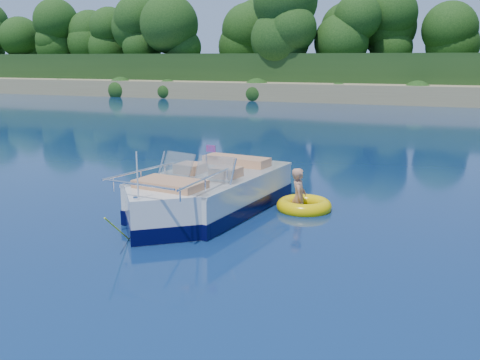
{
  "coord_description": "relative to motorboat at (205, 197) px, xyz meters",
  "views": [
    {
      "loc": [
        1.96,
        -9.15,
        3.61
      ],
      "look_at": [
        -2.36,
        2.07,
        0.85
      ],
      "focal_mm": 40.0,
      "sensor_mm": 36.0,
      "label": 1
    }
  ],
  "objects": [
    {
      "name": "treeline",
      "position": [
        3.23,
        39.1,
        5.14
      ],
      "size": [
        150.0,
        7.12,
        8.19
      ],
      "color": "black",
      "rests_on": "ground"
    },
    {
      "name": "boy",
      "position": [
        1.97,
        1.19,
        -0.41
      ],
      "size": [
        0.56,
        0.88,
        1.6
      ],
      "primitive_type": "imported",
      "rotation": [
        0.0,
        -0.17,
        1.83
      ],
      "color": "tan",
      "rests_on": "ground"
    },
    {
      "name": "motorboat",
      "position": [
        0.0,
        0.0,
        0.0
      ],
      "size": [
        2.8,
        6.28,
        2.1
      ],
      "rotation": [
        0.0,
        0.0,
        -0.14
      ],
      "color": "silver",
      "rests_on": "ground"
    },
    {
      "name": "shoreline",
      "position": [
        3.19,
        61.86,
        0.57
      ],
      "size": [
        170.0,
        59.0,
        6.0
      ],
      "color": "#8E7C52",
      "rests_on": "ground"
    },
    {
      "name": "ground",
      "position": [
        3.19,
        -1.92,
        -0.41
      ],
      "size": [
        160.0,
        160.0,
        0.0
      ],
      "primitive_type": "plane",
      "color": "#091841",
      "rests_on": "ground"
    },
    {
      "name": "tow_tube",
      "position": [
        2.11,
        1.17,
        -0.31
      ],
      "size": [
        1.41,
        1.41,
        0.36
      ],
      "rotation": [
        0.0,
        0.0,
        -0.05
      ],
      "color": "yellow",
      "rests_on": "ground"
    }
  ]
}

